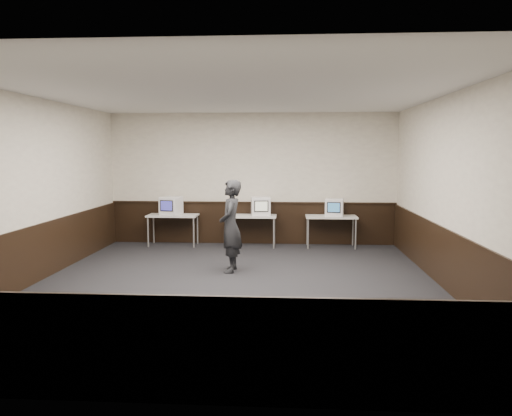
{
  "coord_description": "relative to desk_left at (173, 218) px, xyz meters",
  "views": [
    {
      "loc": [
        0.88,
        -8.19,
        2.25
      ],
      "look_at": [
        0.24,
        1.6,
        1.15
      ],
      "focal_mm": 35.0,
      "sensor_mm": 36.0,
      "label": 1
    }
  ],
  "objects": [
    {
      "name": "wainscot_back",
      "position": [
        1.9,
        0.38,
        -0.18
      ],
      "size": [
        6.98,
        0.04,
        1.0
      ],
      "primitive_type": "cube",
      "color": "black",
      "rests_on": "back_wall"
    },
    {
      "name": "emac_right",
      "position": [
        3.87,
        -0.03,
        0.28
      ],
      "size": [
        0.48,
        0.5,
        0.41
      ],
      "rotation": [
        0.0,
        0.0,
        -0.17
      ],
      "color": "white",
      "rests_on": "desk_right"
    },
    {
      "name": "floor",
      "position": [
        1.9,
        -3.6,
        -0.68
      ],
      "size": [
        8.0,
        8.0,
        0.0
      ],
      "primitive_type": "plane",
      "color": "black",
      "rests_on": "ground"
    },
    {
      "name": "emac_center",
      "position": [
        2.12,
        0.01,
        0.29
      ],
      "size": [
        0.5,
        0.52,
        0.44
      ],
      "rotation": [
        0.0,
        0.0,
        0.13
      ],
      "color": "white",
      "rests_on": "desk_center"
    },
    {
      "name": "wainscot_left",
      "position": [
        -1.58,
        -3.6,
        -0.18
      ],
      "size": [
        0.04,
        7.98,
        1.0
      ],
      "primitive_type": "cube",
      "color": "black",
      "rests_on": "left_wall"
    },
    {
      "name": "front_wall",
      "position": [
        1.9,
        -7.6,
        0.92
      ],
      "size": [
        7.0,
        0.0,
        7.0
      ],
      "primitive_type": "plane",
      "rotation": [
        -1.57,
        0.0,
        0.0
      ],
      "color": "beige",
      "rests_on": "ground"
    },
    {
      "name": "ceiling",
      "position": [
        1.9,
        -3.6,
        2.52
      ],
      "size": [
        8.0,
        8.0,
        0.0
      ],
      "primitive_type": "plane",
      "rotation": [
        3.14,
        0.0,
        0.0
      ],
      "color": "white",
      "rests_on": "back_wall"
    },
    {
      "name": "left_wall",
      "position": [
        -1.6,
        -3.6,
        0.92
      ],
      "size": [
        0.0,
        8.0,
        8.0
      ],
      "primitive_type": "plane",
      "rotation": [
        1.57,
        0.0,
        1.57
      ],
      "color": "beige",
      "rests_on": "ground"
    },
    {
      "name": "wainscot_right",
      "position": [
        5.38,
        -3.6,
        -0.18
      ],
      "size": [
        0.04,
        7.98,
        1.0
      ],
      "primitive_type": "cube",
      "color": "black",
      "rests_on": "right_wall"
    },
    {
      "name": "right_wall",
      "position": [
        5.4,
        -3.6,
        0.92
      ],
      "size": [
        0.0,
        8.0,
        8.0
      ],
      "primitive_type": "plane",
      "rotation": [
        1.57,
        0.0,
        -1.57
      ],
      "color": "beige",
      "rests_on": "ground"
    },
    {
      "name": "desk_left",
      "position": [
        0.0,
        0.0,
        0.0
      ],
      "size": [
        1.2,
        0.6,
        0.75
      ],
      "color": "silver",
      "rests_on": "ground"
    },
    {
      "name": "person",
      "position": [
        1.7,
        -2.58,
        0.19
      ],
      "size": [
        0.42,
        0.63,
        1.74
      ],
      "primitive_type": "imported",
      "rotation": [
        0.0,
        0.0,
        -1.57
      ],
      "color": "black",
      "rests_on": "ground"
    },
    {
      "name": "desk_center",
      "position": [
        1.9,
        0.0,
        0.0
      ],
      "size": [
        1.2,
        0.6,
        0.75
      ],
      "color": "silver",
      "rests_on": "ground"
    },
    {
      "name": "wainscot_front",
      "position": [
        1.9,
        -7.58,
        -0.18
      ],
      "size": [
        6.98,
        0.04,
        1.0
      ],
      "primitive_type": "cube",
      "color": "black",
      "rests_on": "front_wall"
    },
    {
      "name": "back_wall",
      "position": [
        1.9,
        0.4,
        0.92
      ],
      "size": [
        7.0,
        0.0,
        7.0
      ],
      "primitive_type": "plane",
      "rotation": [
        1.57,
        0.0,
        0.0
      ],
      "color": "beige",
      "rests_on": "ground"
    },
    {
      "name": "desk_right",
      "position": [
        3.8,
        0.0,
        0.0
      ],
      "size": [
        1.2,
        0.6,
        0.75
      ],
      "color": "silver",
      "rests_on": "ground"
    },
    {
      "name": "wainscot_rail",
      "position": [
        1.9,
        0.36,
        0.34
      ],
      "size": [
        6.98,
        0.06,
        0.04
      ],
      "primitive_type": "cube",
      "color": "black",
      "rests_on": "wainscot_back"
    },
    {
      "name": "emac_left",
      "position": [
        -0.04,
        -0.02,
        0.29
      ],
      "size": [
        0.54,
        0.55,
        0.44
      ],
      "rotation": [
        0.0,
        0.0,
        -0.24
      ],
      "color": "white",
      "rests_on": "desk_left"
    }
  ]
}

